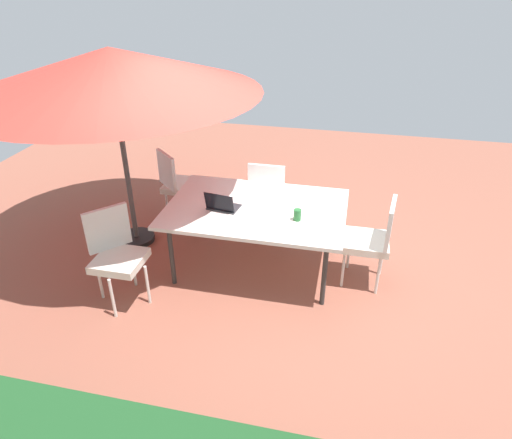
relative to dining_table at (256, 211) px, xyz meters
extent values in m
cube|color=#935442|center=(0.00, 0.00, -0.73)|extent=(10.00, 10.00, 0.02)
cube|color=white|center=(0.00, 0.00, 0.03)|extent=(1.89, 1.29, 0.04)
cylinder|color=#333333|center=(-0.80, -0.49, -0.36)|extent=(0.05, 0.05, 0.73)
cylinder|color=#333333|center=(0.80, -0.49, -0.36)|extent=(0.05, 0.05, 0.73)
cylinder|color=#333333|center=(-0.80, 0.49, -0.36)|extent=(0.05, 0.05, 0.73)
cylinder|color=#333333|center=(0.80, 0.49, -0.36)|extent=(0.05, 0.05, 0.73)
cylinder|color=#4C4C4C|center=(1.57, -0.22, 0.40)|extent=(0.06, 0.06, 2.24)
cone|color=red|center=(1.57, -0.22, 1.35)|extent=(3.15, 3.15, 0.45)
cylinder|color=black|center=(1.57, -0.22, -0.69)|extent=(0.44, 0.44, 0.06)
cube|color=silver|center=(1.17, -0.88, -0.23)|extent=(0.46, 0.46, 0.08)
cube|color=white|center=(1.31, -0.73, 0.03)|extent=(0.35, 0.33, 0.45)
cylinder|color=white|center=(0.91, -0.89, -0.50)|extent=(0.03, 0.03, 0.45)
cylinder|color=white|center=(1.18, -1.14, -0.50)|extent=(0.03, 0.03, 0.45)
cylinder|color=white|center=(1.16, -0.63, -0.50)|extent=(0.03, 0.03, 0.45)
cylinder|color=white|center=(1.42, -0.87, -0.50)|extent=(0.03, 0.03, 0.45)
cube|color=silver|center=(1.17, 0.87, -0.23)|extent=(0.46, 0.46, 0.08)
cube|color=white|center=(1.33, 0.73, 0.03)|extent=(0.32, 0.35, 0.45)
cylinder|color=white|center=(1.16, 1.13, -0.50)|extent=(0.03, 0.03, 0.45)
cylinder|color=white|center=(0.92, 0.86, -0.50)|extent=(0.03, 0.03, 0.45)
cylinder|color=white|center=(1.43, 0.89, -0.50)|extent=(0.03, 0.03, 0.45)
cylinder|color=white|center=(1.19, 0.62, -0.50)|extent=(0.03, 0.03, 0.45)
cube|color=silver|center=(0.02, -0.85, -0.23)|extent=(0.46, 0.46, 0.08)
cube|color=white|center=(0.02, -0.64, 0.03)|extent=(0.44, 0.04, 0.45)
cylinder|color=white|center=(-0.16, -1.03, -0.50)|extent=(0.03, 0.03, 0.45)
cylinder|color=white|center=(0.20, -1.03, -0.50)|extent=(0.03, 0.03, 0.45)
cylinder|color=white|center=(-0.16, -0.67, -0.50)|extent=(0.03, 0.03, 0.45)
cylinder|color=white|center=(0.20, -0.67, -0.50)|extent=(0.03, 0.03, 0.45)
cube|color=silver|center=(-1.17, 0.00, -0.23)|extent=(0.46, 0.46, 0.08)
cube|color=white|center=(-1.38, 0.03, 0.03)|extent=(0.09, 0.44, 0.45)
cylinder|color=white|center=(-1.02, -0.20, -0.50)|extent=(0.03, 0.03, 0.45)
cylinder|color=white|center=(-0.97, 0.16, -0.50)|extent=(0.03, 0.03, 0.45)
cylinder|color=white|center=(-1.38, -0.15, -0.50)|extent=(0.03, 0.03, 0.45)
cylinder|color=white|center=(-1.33, 0.20, -0.50)|extent=(0.03, 0.03, 0.45)
cube|color=#2D2D33|center=(0.33, 0.09, 0.05)|extent=(0.35, 0.26, 0.02)
cube|color=black|center=(0.34, 0.20, 0.16)|extent=(0.32, 0.10, 0.20)
cylinder|color=#286B33|center=(-0.47, 0.18, 0.11)|extent=(0.08, 0.08, 0.12)
camera|label=1|loc=(-0.93, 4.16, 2.32)|focal=31.95mm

